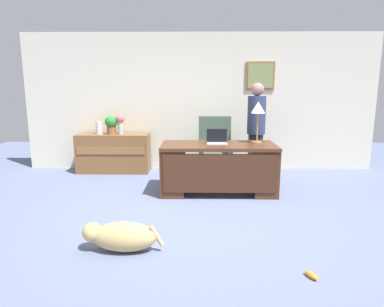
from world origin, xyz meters
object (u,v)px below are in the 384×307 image
Objects in this scene: credenza at (114,153)px; vase_empty at (99,128)px; potted_plant at (111,124)px; dog_toy_ball at (105,229)px; laptop at (217,140)px; dog_lying at (121,236)px; dog_toy_bone at (311,275)px; armchair at (215,150)px; person_standing at (256,130)px; vase_with_flowers at (120,121)px; desk_lamp at (258,110)px; desk at (218,166)px.

vase_empty is (-0.27, 0.00, 0.50)m from credenza.
potted_plant is 3.08m from dog_toy_ball.
dog_lying is at bearing -117.90° from laptop.
laptop is 2.19× the size of dog_toy_bone.
dog_lying is (-1.10, -2.93, -0.34)m from armchair.
person_standing is 2.09× the size of dog_lying.
vase_with_flowers reaches higher than vase_empty.
armchair is 3.50× the size of laptop.
desk_lamp is 1.81× the size of potted_plant.
credenza is at bearing 125.10° from dog_toy_bone.
desk is at bearing -33.44° from credenza.
armchair is (-0.00, 0.97, 0.08)m from desk.
laptop is at bearing -34.45° from vase_with_flowers.
potted_plant is (-2.00, 0.34, 0.46)m from armchair.
armchair reaches higher than dog_toy_ball.
person_standing is at bearing 45.30° from laptop.
desk is 5.55× the size of laptop.
dog_toy_ball is at bearing -78.29° from credenza.
potted_plant is 4.69m from dog_toy_bone.
dog_lying is (-1.82, -2.79, -0.74)m from person_standing.
vase_with_flowers is 0.18m from potted_plant.
desk_lamp is at bearing 90.94° from dog_toy_bone.
dog_toy_ball is (-0.28, 0.40, -0.10)m from dog_lying.
laptop is at bearing 50.33° from dog_toy_ball.
person_standing is 2.76m from potted_plant.
dog_lying reaches higher than dog_toy_ball.
dog_toy_bone is (2.63, -3.75, -0.35)m from credenza.
vase_empty is at bearing 127.72° from dog_toy_bone.
desk is at bearing -30.24° from vase_empty.
laptop reaches higher than dog_lying.
dog_toy_ball is at bearing -118.57° from armchair.
dog_toy_ball is (-1.38, -1.57, -0.37)m from desk.
person_standing is 2.59m from vase_with_flowers.
dog_toy_ball is 0.72× the size of dog_toy_bone.
person_standing reaches higher than potted_plant.
vase_with_flowers is (-1.82, 1.31, 0.58)m from desk.
credenza reaches higher than dog_lying.
dog_toy_bone is at bearing -23.22° from dog_toy_ball.
dog_toy_bone is (2.04, -0.87, -0.03)m from dog_toy_ball.
person_standing reaches higher than laptop.
potted_plant is at bearing -180.00° from vase_with_flowers.
credenza is 0.64m from vase_with_flowers.
dog_lying is 0.50m from dog_toy_ball.
dog_lying is 1.27× the size of desk_lamp.
laptop is 0.83× the size of vase_with_flowers.
vase_empty is 3.11m from dog_toy_ball.
vase_with_flowers is at bearing 0.53° from credenza.
desk reaches higher than dog_lying.
laptop reaches higher than desk.
vase_with_flowers is at bearing 144.37° from desk.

